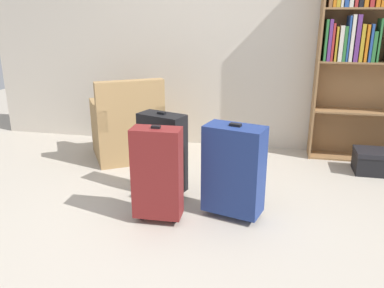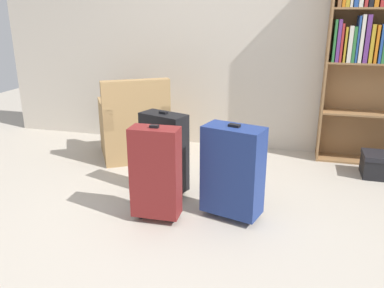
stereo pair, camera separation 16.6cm
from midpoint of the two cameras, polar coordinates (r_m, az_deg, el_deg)
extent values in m
plane|color=#B2A899|center=(3.17, -3.49, -10.81)|extent=(9.89, 9.89, 0.00)
cube|color=beige|center=(4.68, 2.65, 15.45)|extent=(5.65, 0.10, 2.60)
cube|color=olive|center=(4.44, 16.66, 11.31)|extent=(0.02, 0.28, 2.10)
cube|color=olive|center=(4.64, 23.09, 10.90)|extent=(1.07, 0.02, 2.10)
cube|color=olive|center=(4.74, 21.80, -1.80)|extent=(1.03, 0.26, 0.02)
cube|color=olive|center=(4.60, 22.57, 4.35)|extent=(1.03, 0.26, 0.02)
cube|color=olive|center=(4.51, 23.40, 10.81)|extent=(1.03, 0.26, 0.02)
cube|color=olive|center=(4.49, 24.29, 17.44)|extent=(1.03, 0.26, 0.02)
cube|color=#2D7238|center=(4.40, 17.65, 14.13)|extent=(0.02, 0.21, 0.41)
cube|color=#66337F|center=(4.40, 18.16, 14.08)|extent=(0.03, 0.20, 0.41)
cube|color=#B22D2D|center=(4.42, 18.53, 13.81)|extent=(0.02, 0.23, 0.37)
cube|color=gold|center=(4.40, 19.00, 13.53)|extent=(0.02, 0.19, 0.34)
cube|color=silver|center=(4.40, 19.60, 13.54)|extent=(0.04, 0.17, 0.35)
cube|color=#2D7238|center=(4.43, 20.05, 13.49)|extent=(0.03, 0.23, 0.35)
cube|color=#264C99|center=(4.43, 20.52, 14.09)|extent=(0.02, 0.23, 0.45)
cube|color=silver|center=(4.44, 20.96, 14.13)|extent=(0.03, 0.24, 0.46)
cube|color=#66337F|center=(4.41, 21.69, 14.02)|extent=(0.04, 0.17, 0.46)
cube|color=gold|center=(4.44, 22.20, 13.40)|extent=(0.03, 0.20, 0.37)
cube|color=orange|center=(4.44, 22.81, 13.29)|extent=(0.03, 0.18, 0.36)
cube|color=#264C99|center=(4.44, 23.32, 13.27)|extent=(0.02, 0.17, 0.37)
cube|color=#2D7238|center=(4.47, 23.66, 12.80)|extent=(0.03, 0.22, 0.30)
cube|color=#2D7238|center=(4.47, 24.31, 13.50)|extent=(0.02, 0.19, 0.42)
cube|color=#9E7A4C|center=(4.50, -10.39, 0.76)|extent=(0.96, 0.96, 0.40)
cube|color=tan|center=(4.43, -10.57, 3.71)|extent=(0.73, 0.76, 0.08)
cube|color=#9E7A4C|center=(4.11, -10.05, 5.58)|extent=(0.66, 0.47, 0.50)
cube|color=#9E7A4C|center=(4.47, -6.82, 4.95)|extent=(0.45, 0.65, 0.22)
cube|color=#9E7A4C|center=(4.38, -14.50, 4.20)|extent=(0.45, 0.65, 0.22)
cylinder|color=#1E7F4C|center=(4.15, -3.55, -2.74)|extent=(0.08, 0.08, 0.10)
torus|color=#1E7F4C|center=(4.14, -2.86, -2.73)|extent=(0.06, 0.01, 0.06)
cube|color=black|center=(4.36, 24.23, -2.54)|extent=(0.44, 0.30, 0.21)
cube|color=black|center=(4.32, 24.42, -1.19)|extent=(0.45, 0.31, 0.05)
cube|color=navy|center=(3.05, 4.51, -3.72)|extent=(0.50, 0.35, 0.70)
cube|color=black|center=(2.93, 4.68, 2.76)|extent=(0.09, 0.07, 0.02)
cylinder|color=black|center=(3.27, 1.76, -9.31)|extent=(0.06, 0.06, 0.05)
cylinder|color=black|center=(3.16, 7.01, -10.47)|extent=(0.06, 0.06, 0.05)
cube|color=maroon|center=(2.99, -6.64, -4.22)|extent=(0.37, 0.19, 0.70)
cube|color=black|center=(2.87, -6.91, 2.44)|extent=(0.07, 0.04, 0.02)
cylinder|color=black|center=(3.19, -8.63, -10.27)|extent=(0.05, 0.05, 0.05)
cylinder|color=black|center=(3.12, -4.09, -10.77)|extent=(0.05, 0.05, 0.05)
cube|color=black|center=(3.44, -5.66, -1.23)|extent=(0.44, 0.32, 0.69)
cube|color=black|center=(3.34, -5.85, 4.48)|extent=(0.08, 0.06, 0.02)
cylinder|color=black|center=(3.66, -7.25, -6.26)|extent=(0.06, 0.06, 0.05)
cylinder|color=black|center=(3.50, -3.61, -7.31)|extent=(0.06, 0.06, 0.05)
camera|label=1|loc=(0.08, -91.51, -0.51)|focal=36.90mm
camera|label=2|loc=(0.08, 88.49, 0.51)|focal=36.90mm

